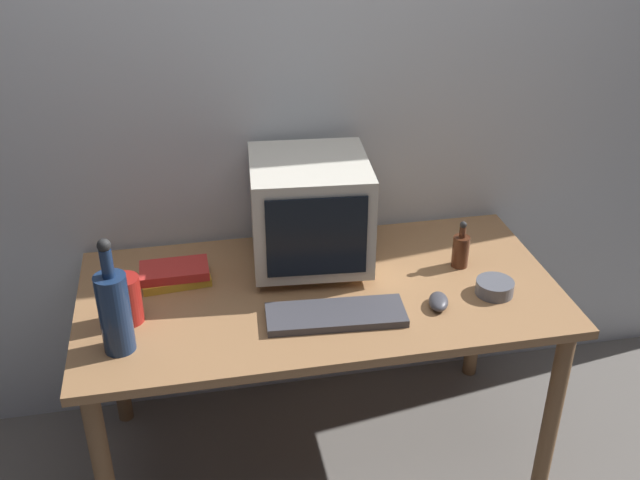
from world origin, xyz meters
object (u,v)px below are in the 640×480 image
cd_spindle (495,287)px  bottle_short (461,250)px  bottle_tall (114,310)px  book_stack (175,274)px  crt_monitor (310,211)px  keyboard (336,315)px  metal_canister (127,300)px  computer_mouse (438,301)px

cd_spindle → bottle_short: bearing=104.8°
bottle_short → bottle_tall: bearing=-167.5°
bottle_tall → book_stack: bottle_tall is taller
bottle_short → cd_spindle: 0.19m
crt_monitor → bottle_tall: bearing=-149.3°
keyboard → cd_spindle: bearing=8.2°
bottle_tall → metal_canister: bottle_tall is taller
bottle_short → book_stack: bearing=174.9°
computer_mouse → metal_canister: (-0.94, 0.11, 0.06)m
computer_mouse → bottle_short: (0.15, 0.22, 0.04)m
book_stack → cd_spindle: book_stack is taller
keyboard → bottle_short: (0.47, 0.22, 0.05)m
keyboard → bottle_tall: bearing=-173.4°
book_stack → bottle_tall: bearing=-116.4°
book_stack → metal_canister: size_ratio=1.53×
computer_mouse → cd_spindle: bearing=28.0°
book_stack → cd_spindle: bearing=-15.1°
keyboard → bottle_tall: bottle_tall is taller
bottle_short → metal_canister: bearing=-174.2°
keyboard → book_stack: (-0.47, 0.30, 0.02)m
bottle_short → cd_spindle: bearing=-75.2°
crt_monitor → bottle_tall: (-0.62, -0.37, -0.06)m
keyboard → computer_mouse: computer_mouse is taller
keyboard → computer_mouse: (0.32, 0.00, 0.01)m
bottle_tall → book_stack: (0.16, 0.33, -0.11)m
keyboard → book_stack: 0.56m
bottle_tall → metal_canister: size_ratio=2.38×
crt_monitor → cd_spindle: bearing=-29.8°
book_stack → metal_canister: metal_canister is taller
computer_mouse → bottle_tall: (-0.96, -0.03, 0.12)m
crt_monitor → bottle_short: (0.49, -0.12, -0.13)m
crt_monitor → keyboard: size_ratio=0.99×
crt_monitor → bottle_short: size_ratio=2.47×
book_stack → metal_canister: 0.25m
keyboard → bottle_short: 0.53m
computer_mouse → book_stack: (-0.79, 0.30, 0.01)m
crt_monitor → metal_canister: (-0.60, -0.23, -0.12)m
bottle_short → crt_monitor: bearing=165.8°
crt_monitor → bottle_short: bearing=-14.2°
keyboard → crt_monitor: bearing=96.4°
crt_monitor → bottle_tall: crt_monitor is taller
keyboard → bottle_tall: 0.64m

